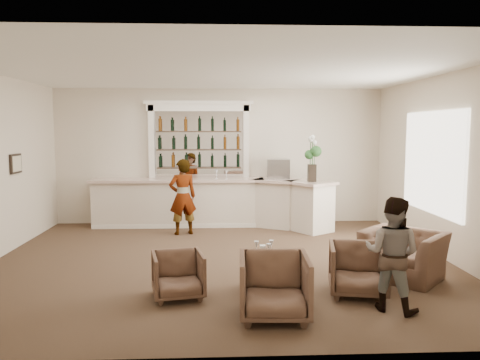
# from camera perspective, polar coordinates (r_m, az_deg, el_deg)

# --- Properties ---
(ground) EXTENTS (8.00, 8.00, 0.00)m
(ground) POSITION_cam_1_polar(r_m,az_deg,el_deg) (8.37, -2.35, -9.85)
(ground) COLOR #4E3927
(ground) RESTS_ON ground
(room_shell) EXTENTS (8.04, 7.02, 3.32)m
(room_shell) POSITION_cam_1_polar(r_m,az_deg,el_deg) (8.76, -1.38, 6.36)
(room_shell) COLOR beige
(room_shell) RESTS_ON ground
(bar_counter) EXTENTS (5.72, 1.80, 1.14)m
(bar_counter) POSITION_cam_1_polar(r_m,az_deg,el_deg) (11.18, -3.30, -2.77)
(bar_counter) COLOR white
(bar_counter) RESTS_ON ground
(back_bar_alcove) EXTENTS (2.64, 0.25, 3.00)m
(back_bar_alcove) POSITION_cam_1_polar(r_m,az_deg,el_deg) (11.47, -5.01, 4.76)
(back_bar_alcove) COLOR white
(back_bar_alcove) RESTS_ON ground
(cocktail_table) EXTENTS (0.70, 0.70, 0.50)m
(cocktail_table) POSITION_cam_1_polar(r_m,az_deg,el_deg) (6.90, 3.04, -11.21)
(cocktail_table) COLOR #513023
(cocktail_table) RESTS_ON ground
(sommelier) EXTENTS (0.71, 0.57, 1.67)m
(sommelier) POSITION_cam_1_polar(r_m,az_deg,el_deg) (10.36, -7.00, -2.05)
(sommelier) COLOR gray
(sommelier) RESTS_ON ground
(guest) EXTENTS (0.90, 0.87, 1.47)m
(guest) POSITION_cam_1_polar(r_m,az_deg,el_deg) (6.33, 18.06, -8.55)
(guest) COLOR gray
(guest) RESTS_ON ground
(armchair_left) EXTENTS (0.81, 0.82, 0.64)m
(armchair_left) POSITION_cam_1_polar(r_m,az_deg,el_deg) (6.62, -7.56, -11.40)
(armchair_left) COLOR brown
(armchair_left) RESTS_ON ground
(armchair_center) EXTENTS (0.89, 0.91, 0.79)m
(armchair_center) POSITION_cam_1_polar(r_m,az_deg,el_deg) (5.90, 4.20, -12.80)
(armchair_center) COLOR brown
(armchair_center) RESTS_ON ground
(armchair_right) EXTENTS (0.92, 0.93, 0.73)m
(armchair_right) POSITION_cam_1_polar(r_m,az_deg,el_deg) (6.86, 14.18, -10.51)
(armchair_right) COLOR brown
(armchair_right) RESTS_ON ground
(armchair_far) EXTENTS (1.50, 1.50, 0.74)m
(armchair_far) POSITION_cam_1_polar(r_m,az_deg,el_deg) (7.81, 19.31, -8.57)
(armchair_far) COLOR brown
(armchair_far) RESTS_ON ground
(espresso_machine) EXTENTS (0.57, 0.50, 0.47)m
(espresso_machine) POSITION_cam_1_polar(r_m,az_deg,el_deg) (11.22, 4.69, 1.38)
(espresso_machine) COLOR #ABABAF
(espresso_machine) RESTS_ON bar_counter
(flower_vase) EXTENTS (0.27, 0.27, 1.04)m
(flower_vase) POSITION_cam_1_polar(r_m,az_deg,el_deg) (10.62, 8.79, 2.94)
(flower_vase) COLOR black
(flower_vase) RESTS_ON bar_counter
(wine_glass_bar_left) EXTENTS (0.07, 0.07, 0.21)m
(wine_glass_bar_left) POSITION_cam_1_polar(r_m,az_deg,el_deg) (11.17, -2.88, 0.70)
(wine_glass_bar_left) COLOR white
(wine_glass_bar_left) RESTS_ON bar_counter
(wine_glass_bar_right) EXTENTS (0.07, 0.07, 0.21)m
(wine_glass_bar_right) POSITION_cam_1_polar(r_m,az_deg,el_deg) (11.08, -1.66, 0.66)
(wine_glass_bar_right) COLOR white
(wine_glass_bar_right) RESTS_ON bar_counter
(wine_glass_tbl_a) EXTENTS (0.07, 0.07, 0.21)m
(wine_glass_tbl_a) POSITION_cam_1_polar(r_m,az_deg,el_deg) (6.82, 2.02, -8.31)
(wine_glass_tbl_a) COLOR white
(wine_glass_tbl_a) RESTS_ON cocktail_table
(wine_glass_tbl_b) EXTENTS (0.07, 0.07, 0.21)m
(wine_glass_tbl_b) POSITION_cam_1_polar(r_m,az_deg,el_deg) (6.89, 3.83, -8.18)
(wine_glass_tbl_b) COLOR white
(wine_glass_tbl_b) RESTS_ON cocktail_table
(wine_glass_tbl_c) EXTENTS (0.07, 0.07, 0.21)m
(wine_glass_tbl_c) POSITION_cam_1_polar(r_m,az_deg,el_deg) (6.68, 3.52, -8.63)
(wine_glass_tbl_c) COLOR white
(wine_glass_tbl_c) RESTS_ON cocktail_table
(napkin_holder) EXTENTS (0.08, 0.08, 0.12)m
(napkin_holder) POSITION_cam_1_polar(r_m,az_deg,el_deg) (6.95, 2.78, -8.43)
(napkin_holder) COLOR white
(napkin_holder) RESTS_ON cocktail_table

